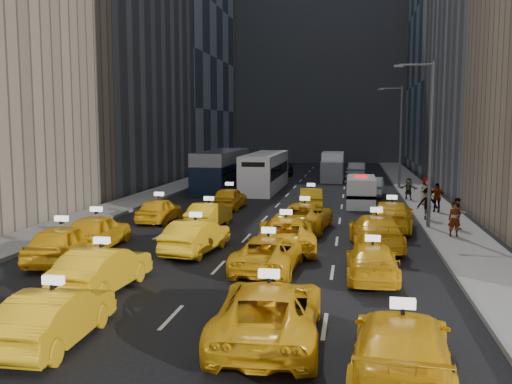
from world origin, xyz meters
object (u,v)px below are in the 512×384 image
taxi_2 (269,312)px  city_bus (265,172)px  nypd_van (361,192)px  taxi_1 (55,316)px  taxi_3 (401,347)px  pedestrian_0 (455,219)px  double_decker (222,171)px  box_truck (333,167)px

taxi_2 → city_bus: size_ratio=0.45×
nypd_van → city_bus: (-8.11, 8.71, 0.61)m
taxi_1 → city_bus: bearing=-91.4°
taxi_1 → taxi_2: bearing=-170.0°
taxi_2 → taxi_3: 3.69m
city_bus → pedestrian_0: (12.53, -19.98, -0.57)m
double_decker → pedestrian_0: 25.23m
city_bus → box_truck: size_ratio=1.96×
taxi_3 → nypd_van: nypd_van is taller
taxi_2 → nypd_van: nypd_van is taller
double_decker → box_truck: bearing=49.1°
taxi_2 → nypd_van: size_ratio=1.09×
double_decker → pedestrian_0: bearing=-47.7°
taxi_1 → taxi_3: size_ratio=0.84×
taxi_2 → city_bus: 35.17m
double_decker → box_truck: 13.51m
taxi_3 → nypd_van: size_ratio=1.00×
double_decker → city_bus: double_decker is taller
taxi_3 → pedestrian_0: (3.88, 16.55, 0.25)m
taxi_2 → box_truck: size_ratio=0.89×
taxi_2 → nypd_van: bearing=-98.4°
taxi_2 → pedestrian_0: size_ratio=3.32×
taxi_1 → box_truck: size_ratio=0.69×
nypd_van → double_decker: 14.32m
taxi_2 → city_bus: (-5.42, 34.74, 0.79)m
taxi_1 → box_truck: (5.51, 45.02, 0.68)m
taxi_2 → pedestrian_0: 16.39m
pedestrian_0 → double_decker: bearing=125.2°
nypd_van → taxi_1: bearing=-99.0°
city_bus → box_truck: (5.50, 9.17, -0.18)m
double_decker → box_truck: size_ratio=1.82×
nypd_van → pedestrian_0: 12.10m
pedestrian_0 → city_bus: bearing=117.2°
taxi_2 → double_decker: size_ratio=0.49×
taxi_1 → taxi_2: (5.43, 1.10, 0.06)m
nypd_van → pedestrian_0: nypd_van is taller
taxi_2 → pedestrian_0: pedestrian_0 is taller
taxi_2 → taxi_3: (3.23, -1.78, -0.03)m
city_bus → box_truck: bearing=64.9°
taxi_1 → double_decker: (-3.72, 35.15, 0.94)m
nypd_van → city_bus: bearing=140.6°
double_decker → taxi_2: bearing=-72.8°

